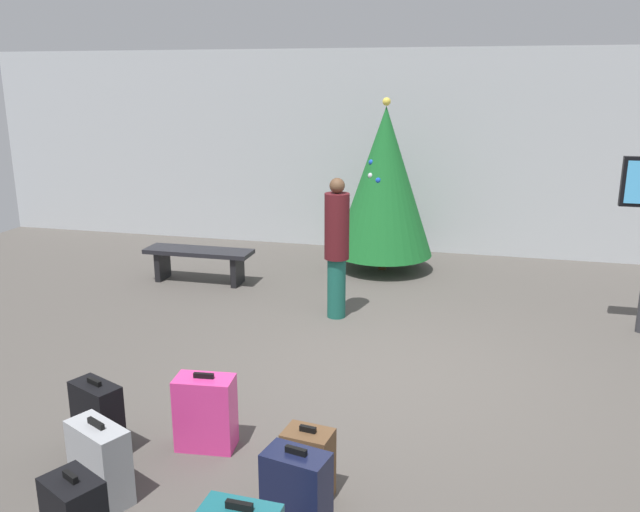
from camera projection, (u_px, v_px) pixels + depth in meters
name	position (u px, v px, depth m)	size (l,w,h in m)	color
ground_plane	(390.00, 373.00, 6.43)	(16.00, 16.00, 0.00)	#514C47
back_wall	(435.00, 153.00, 10.59)	(16.00, 0.20, 3.29)	#B7BCC1
holiday_tree	(385.00, 182.00, 9.58)	(1.48, 1.48, 2.56)	#4C3319
waiting_bench	(199.00, 257.00, 9.22)	(1.54, 0.44, 0.48)	black
traveller_0	(337.00, 245.00, 7.71)	(0.37, 0.37, 1.71)	#19594C
suitcase_1	(98.00, 419.00, 4.97)	(0.46, 0.36, 0.62)	black
suitcase_2	(100.00, 462.00, 4.44)	(0.52, 0.41, 0.60)	#9EA0A5
suitcase_4	(206.00, 413.00, 5.06)	(0.48, 0.29, 0.63)	#E5388C
suitcase_5	(308.00, 465.00, 4.45)	(0.36, 0.27, 0.55)	brown
suitcase_7	(297.00, 504.00, 3.90)	(0.43, 0.30, 0.72)	#141938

